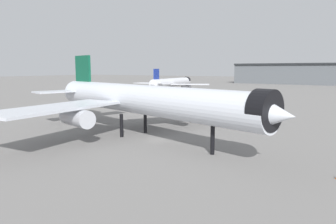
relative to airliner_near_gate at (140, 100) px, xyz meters
name	(u,v)px	position (x,y,z in m)	size (l,w,h in m)	color
ground	(157,140)	(4.14, -0.97, -6.72)	(900.00, 900.00, 0.00)	slate
airliner_near_gate	(140,100)	(0.00, 0.00, 0.00)	(56.21, 50.18, 15.26)	silver
airliner_far_taxiway	(172,83)	(-44.70, 91.36, -1.31)	(41.05, 45.08, 12.29)	silver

